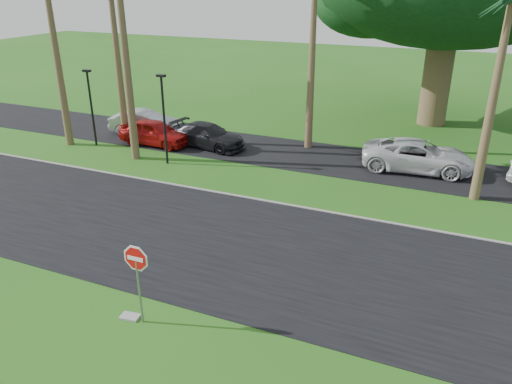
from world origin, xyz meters
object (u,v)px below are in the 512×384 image
object	(u,v)px
car_silver	(145,123)
car_minivan	(418,156)
car_dark	(208,136)
car_red	(155,133)
stop_sign_near	(137,269)

from	to	relation	value
car_silver	car_minivan	distance (m)	16.32
car_dark	car_silver	bearing A→B (deg)	90.39
car_minivan	car_silver	bearing A→B (deg)	85.22
car_silver	car_red	size ratio (longest dim) A/B	1.01
car_dark	car_minivan	distance (m)	11.54
car_dark	car_minivan	world-z (taller)	car_minivan
car_silver	car_red	xyz separation A→B (m)	(1.78, -1.62, 0.02)
car_silver	car_red	bearing A→B (deg)	-144.64
stop_sign_near	car_minivan	world-z (taller)	stop_sign_near
stop_sign_near	car_dark	world-z (taller)	stop_sign_near
car_silver	car_red	world-z (taller)	car_red
car_dark	car_minivan	size ratio (longest dim) A/B	0.83
car_silver	stop_sign_near	bearing A→B (deg)	-158.04
stop_sign_near	car_dark	size ratio (longest dim) A/B	0.58
car_red	car_silver	bearing A→B (deg)	49.18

